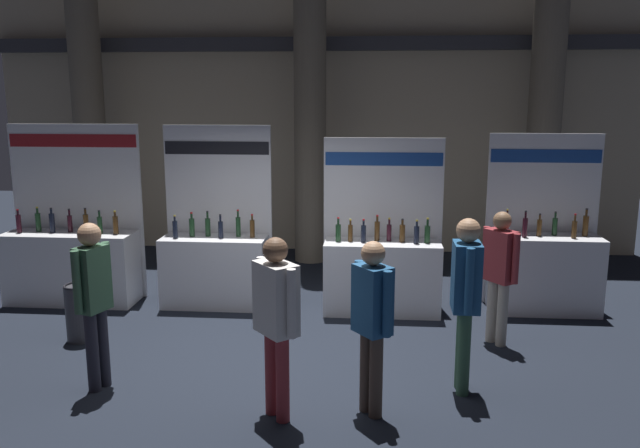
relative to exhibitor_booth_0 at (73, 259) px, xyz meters
name	(u,v)px	position (x,y,z in m)	size (l,w,h in m)	color
ground_plane	(273,356)	(3.14, -1.74, -0.62)	(24.00, 24.00, 0.00)	black
hall_colonnade	(314,67)	(3.14, 3.34, 2.78)	(11.86, 1.34, 6.91)	tan
exhibitor_booth_0	(73,259)	(0.00, 0.00, 0.00)	(1.90, 0.66, 2.51)	white
exhibitor_booth_1	(216,262)	(2.06, 0.04, -0.01)	(1.51, 0.66, 2.50)	white
exhibitor_booth_2	(382,269)	(4.38, -0.06, -0.03)	(1.63, 0.66, 2.34)	white
exhibitor_booth_3	(544,266)	(6.58, 0.16, 0.00)	(1.51, 0.66, 2.40)	white
trash_bin	(80,312)	(0.76, -1.44, -0.27)	(0.34, 0.34, 0.70)	#38383D
visitor_1	(466,290)	(5.16, -2.43, 0.43)	(0.26, 0.52, 1.76)	#33563D
visitor_2	(276,311)	(3.40, -3.11, 0.40)	(0.46, 0.47, 1.69)	maroon
visitor_3	(500,267)	(5.73, -1.13, 0.31)	(0.39, 0.46, 1.60)	#ADA393
visitor_7	(372,314)	(4.25, -2.97, 0.34)	(0.39, 0.41, 1.64)	#47382D
visitor_8	(94,294)	(1.52, -2.67, 0.37)	(0.30, 0.47, 1.70)	#23232D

